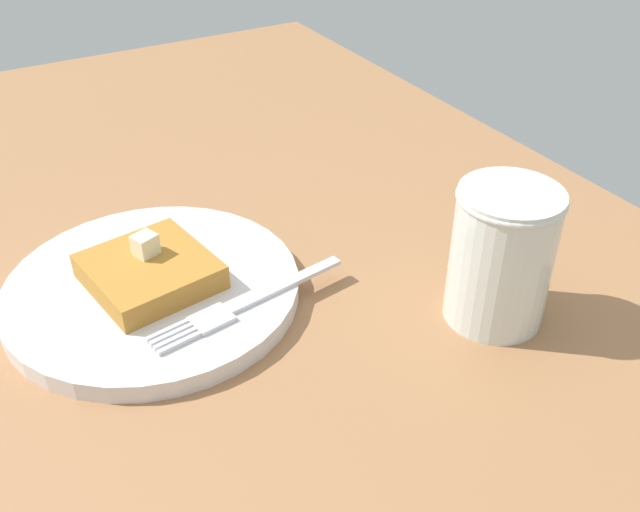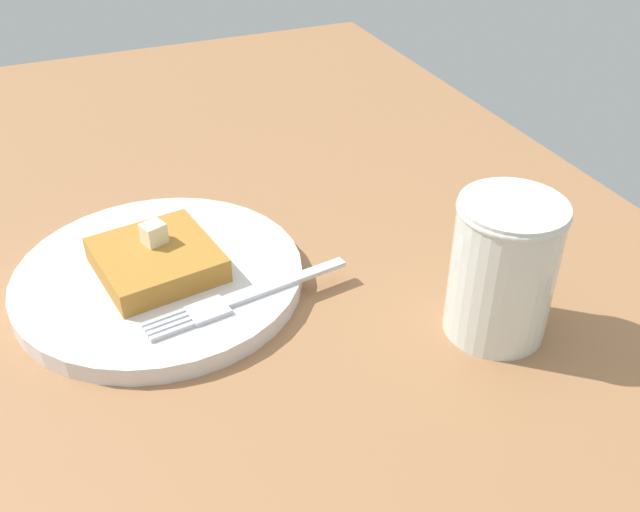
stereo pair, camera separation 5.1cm
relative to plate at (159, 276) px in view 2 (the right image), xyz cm
name	(u,v)px [view 2 (the right image)]	position (x,y,z in cm)	size (l,w,h in cm)	color
table_surface	(62,268)	(-6.81, -6.85, -1.84)	(99.30, 99.30, 2.00)	#9A6A44
plate	(159,276)	(0.00, 0.00, 0.00)	(22.07, 22.07, 1.45)	silver
toast_slice_center	(157,260)	(0.00, 0.00, 1.57)	(8.71, 8.44, 1.92)	#AF752C
butter_pat_primary	(154,233)	(-0.93, 0.22, 3.35)	(1.63, 1.46, 1.63)	#F0E9C3
fork	(238,300)	(6.13, 4.46, 0.79)	(3.92, 16.03, 0.36)	silver
syrup_jar	(502,275)	(14.33, 20.91, 3.83)	(7.36, 7.36, 10.32)	#5B2507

